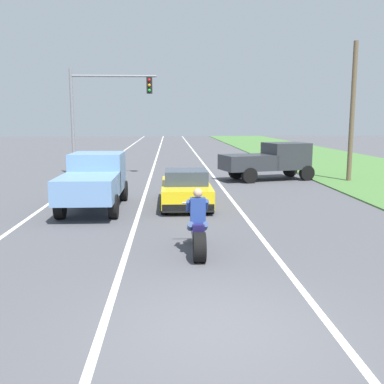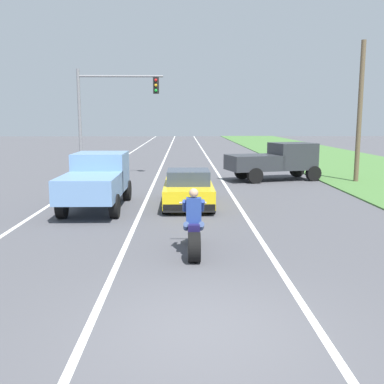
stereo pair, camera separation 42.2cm
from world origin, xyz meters
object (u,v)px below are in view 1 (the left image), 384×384
Objects in this scene: motorcycle_with_rider at (198,230)px; traffic_light_mast_near at (99,105)px; pickup_truck_left_lane_light_blue at (94,179)px; pickup_truck_right_shoulder_dark_grey at (270,159)px; sports_car_yellow at (186,189)px.

motorcycle_with_rider is 16.30m from traffic_light_mast_near.
pickup_truck_left_lane_light_blue is 11.16m from pickup_truck_right_shoulder_dark_grey.
motorcycle_with_rider is at bearing -59.39° from pickup_truck_left_lane_light_blue.
pickup_truck_left_lane_light_blue is at bearing -82.89° from traffic_light_mast_near.
pickup_truck_right_shoulder_dark_grey is at bearing 55.75° from sports_car_yellow.
pickup_truck_left_lane_light_blue is 0.93× the size of pickup_truck_right_shoulder_dark_grey.
pickup_truck_left_lane_light_blue is 10.05m from traffic_light_mast_near.
pickup_truck_right_shoulder_dark_grey reaches higher than sports_car_yellow.
sports_car_yellow is at bearing 9.61° from pickup_truck_left_lane_light_blue.
sports_car_yellow is at bearing 90.49° from motorcycle_with_rider.
motorcycle_with_rider is at bearing -109.60° from pickup_truck_right_shoulder_dark_grey.
sports_car_yellow is at bearing -63.27° from traffic_light_mast_near.
traffic_light_mast_near reaches higher than pickup_truck_right_shoulder_dark_grey.
traffic_light_mast_near is (-4.52, 8.98, 3.38)m from sports_car_yellow.
traffic_light_mast_near is at bearing 168.39° from pickup_truck_right_shoulder_dark_grey.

